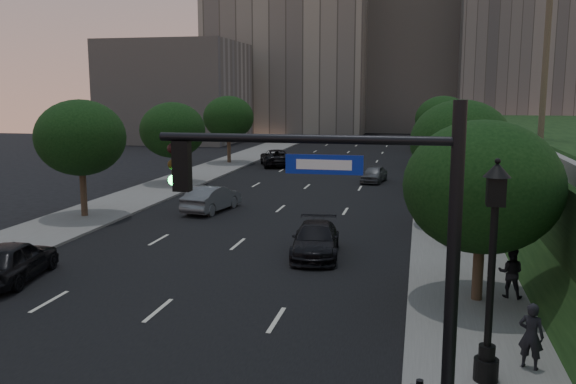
% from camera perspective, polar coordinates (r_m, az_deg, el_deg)
% --- Properties ---
extents(ground, '(160.00, 160.00, 0.00)m').
position_cam_1_polar(ground, '(16.79, -19.33, -16.33)').
color(ground, black).
rests_on(ground, ground).
extents(road_surface, '(16.00, 140.00, 0.02)m').
position_cam_1_polar(road_surface, '(44.14, 1.32, 0.11)').
color(road_surface, black).
rests_on(road_surface, ground).
extents(sidewalk_right, '(4.50, 140.00, 0.15)m').
position_cam_1_polar(sidewalk_right, '(43.40, 14.73, -0.28)').
color(sidewalk_right, slate).
rests_on(sidewalk_right, ground).
extents(sidewalk_left, '(4.50, 140.00, 0.15)m').
position_cam_1_polar(sidewalk_left, '(47.13, -11.01, 0.61)').
color(sidewalk_left, slate).
rests_on(sidewalk_left, ground).
extents(parapet_wall, '(0.35, 90.00, 0.70)m').
position_cam_1_polar(parapet_wall, '(41.21, 19.62, 4.98)').
color(parapet_wall, slate).
rests_on(parapet_wall, embankment).
extents(office_block_left, '(26.00, 20.00, 32.00)m').
position_cam_1_polar(office_block_left, '(107.47, 0.25, 14.13)').
color(office_block_left, gray).
rests_on(office_block_left, ground).
extents(office_block_mid, '(22.00, 18.00, 26.00)m').
position_cam_1_polar(office_block_mid, '(114.95, 11.35, 12.15)').
color(office_block_mid, '#A6A198').
rests_on(office_block_mid, ground).
extents(office_block_right, '(20.00, 22.00, 36.00)m').
position_cam_1_polar(office_block_right, '(110.45, 21.06, 14.44)').
color(office_block_right, gray).
rests_on(office_block_right, ground).
extents(office_block_filler, '(18.00, 16.00, 14.00)m').
position_cam_1_polar(office_block_filler, '(89.57, -10.38, 9.16)').
color(office_block_filler, '#A6A198').
rests_on(office_block_filler, ground).
extents(tree_right_a, '(5.20, 5.20, 6.24)m').
position_cam_1_polar(tree_right_a, '(21.11, 17.72, 0.46)').
color(tree_right_a, '#38281C').
rests_on(tree_right_a, ground).
extents(tree_right_b, '(5.20, 5.20, 6.74)m').
position_cam_1_polar(tree_right_b, '(32.95, 15.84, 4.48)').
color(tree_right_b, '#38281C').
rests_on(tree_right_b, ground).
extents(tree_right_c, '(5.20, 5.20, 6.24)m').
position_cam_1_polar(tree_right_c, '(45.93, 14.84, 5.20)').
color(tree_right_c, '#38281C').
rests_on(tree_right_c, ground).
extents(tree_right_d, '(5.20, 5.20, 6.74)m').
position_cam_1_polar(tree_right_d, '(59.87, 14.29, 6.60)').
color(tree_right_d, '#38281C').
rests_on(tree_right_d, ground).
extents(tree_right_e, '(5.20, 5.20, 6.24)m').
position_cam_1_polar(tree_right_e, '(74.87, 13.90, 6.75)').
color(tree_right_e, '#38281C').
rests_on(tree_right_e, ground).
extents(tree_left_b, '(5.00, 5.00, 6.71)m').
position_cam_1_polar(tree_left_b, '(36.01, -18.84, 4.82)').
color(tree_left_b, '#38281C').
rests_on(tree_left_b, ground).
extents(tree_left_c, '(5.00, 5.00, 6.34)m').
position_cam_1_polar(tree_left_c, '(47.62, -10.75, 5.71)').
color(tree_left_c, '#38281C').
rests_on(tree_left_c, ground).
extents(tree_left_d, '(5.00, 5.00, 6.71)m').
position_cam_1_polar(tree_left_d, '(60.73, -5.59, 6.94)').
color(tree_left_d, '#38281C').
rests_on(tree_left_d, ground).
extents(traffic_signal_mast, '(5.68, 0.56, 7.00)m').
position_cam_1_polar(traffic_signal_mast, '(11.24, 9.45, -8.70)').
color(traffic_signal_mast, black).
rests_on(traffic_signal_mast, ground).
extents(street_lamp, '(0.64, 0.64, 5.62)m').
position_cam_1_polar(street_lamp, '(15.46, 18.45, -8.04)').
color(street_lamp, black).
rests_on(street_lamp, ground).
extents(sedan_near_left, '(2.59, 4.94, 1.60)m').
position_cam_1_polar(sedan_near_left, '(25.48, -24.39, -5.86)').
color(sedan_near_left, black).
rests_on(sedan_near_left, ground).
extents(sedan_mid_left, '(2.43, 4.98, 1.57)m').
position_cam_1_polar(sedan_mid_left, '(36.86, -7.14, -0.60)').
color(sedan_mid_left, '#5B5F63').
rests_on(sedan_mid_left, ground).
extents(sedan_far_left, '(4.50, 6.40, 1.62)m').
position_cam_1_polar(sedan_far_left, '(58.88, -1.12, 3.23)').
color(sedan_far_left, black).
rests_on(sedan_far_left, ground).
extents(sedan_near_right, '(2.50, 5.08, 1.42)m').
position_cam_1_polar(sedan_near_right, '(26.75, 2.60, -4.51)').
color(sedan_near_right, black).
rests_on(sedan_near_right, ground).
extents(sedan_far_right, '(2.16, 4.10, 1.33)m').
position_cam_1_polar(sedan_far_right, '(48.73, 8.05, 1.67)').
color(sedan_far_right, '#535659').
rests_on(sedan_far_right, ground).
extents(pedestrian_a, '(0.74, 0.63, 1.73)m').
position_cam_1_polar(pedestrian_a, '(17.03, 21.79, -12.38)').
color(pedestrian_a, black).
rests_on(pedestrian_a, sidewalk_right).
extents(pedestrian_b, '(0.95, 0.80, 1.74)m').
position_cam_1_polar(pedestrian_b, '(22.33, 20.12, -7.09)').
color(pedestrian_b, black).
rests_on(pedestrian_b, sidewalk_right).
extents(pedestrian_c, '(1.06, 0.85, 1.68)m').
position_cam_1_polar(pedestrian_c, '(28.79, 14.91, -3.25)').
color(pedestrian_c, black).
rests_on(pedestrian_c, sidewalk_right).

